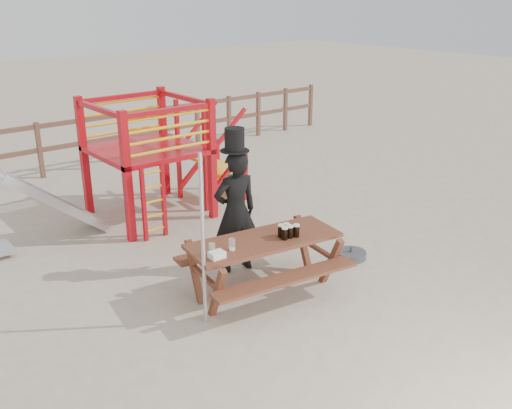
% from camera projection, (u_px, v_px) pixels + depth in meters
% --- Properties ---
extents(ground, '(60.00, 60.00, 0.00)m').
position_uv_depth(ground, '(275.00, 296.00, 7.47)').
color(ground, '#B4A48C').
rests_on(ground, ground).
extents(back_fence, '(15.09, 0.09, 1.20)m').
position_uv_depth(back_fence, '(62.00, 140.00, 12.28)').
color(back_fence, brown).
rests_on(back_fence, ground).
extents(playground_fort, '(4.71, 1.84, 2.10)m').
position_uv_depth(playground_fort, '(144.00, 158.00, 9.76)').
color(playground_fort, '#AF0B14').
rests_on(playground_fort, ground).
extents(picnic_table, '(2.18, 1.67, 0.77)m').
position_uv_depth(picnic_table, '(264.00, 259.00, 7.41)').
color(picnic_table, brown).
rests_on(picnic_table, ground).
extents(man_with_hat, '(0.71, 0.53, 2.07)m').
position_uv_depth(man_with_hat, '(235.00, 209.00, 7.89)').
color(man_with_hat, black).
rests_on(man_with_hat, ground).
extents(metal_pole, '(0.05, 0.05, 2.12)m').
position_uv_depth(metal_pole, '(203.00, 242.00, 6.52)').
color(metal_pole, '#B2B2B7').
rests_on(metal_pole, ground).
extents(parasol_base, '(0.44, 0.44, 0.19)m').
position_uv_depth(parasol_base, '(351.00, 255.00, 8.53)').
color(parasol_base, '#38383D').
rests_on(parasol_base, ground).
extents(paper_bag, '(0.19, 0.15, 0.08)m').
position_uv_depth(paper_bag, '(217.00, 255.00, 6.77)').
color(paper_bag, white).
rests_on(paper_bag, picnic_table).
extents(stout_pints, '(0.26, 0.20, 0.17)m').
position_uv_depth(stout_pints, '(288.00, 231.00, 7.32)').
color(stout_pints, black).
rests_on(stout_pints, picnic_table).
extents(empty_glasses, '(0.35, 0.13, 0.15)m').
position_uv_depth(empty_glasses, '(222.00, 247.00, 6.90)').
color(empty_glasses, silver).
rests_on(empty_glasses, picnic_table).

